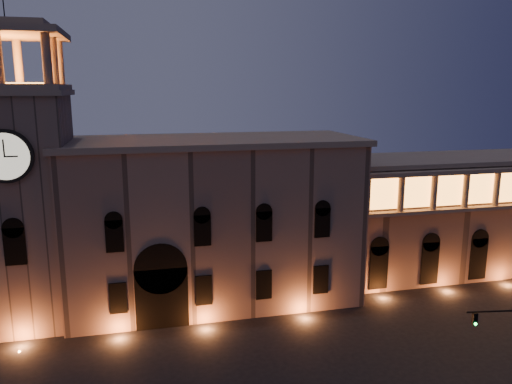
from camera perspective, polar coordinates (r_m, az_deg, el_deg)
government_building at (r=53.54m, az=-4.91°, el=-3.29°), size 30.80×12.80×17.60m
clock_tower at (r=52.38m, az=-25.17°, el=-0.52°), size 9.80×9.80×32.40m
colonnade_wing at (r=69.20m, az=23.98°, el=-2.06°), size 40.60×11.50×14.50m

